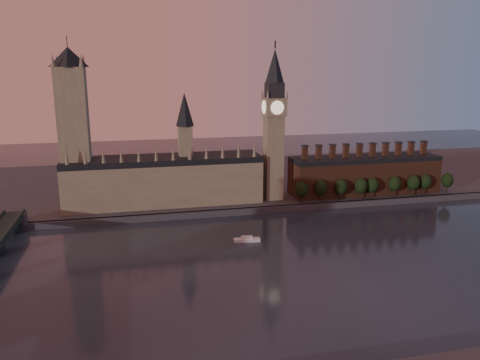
{
  "coord_description": "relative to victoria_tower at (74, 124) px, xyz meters",
  "views": [
    {
      "loc": [
        -84.76,
        -194.82,
        91.84
      ],
      "look_at": [
        -26.52,
        55.0,
        31.7
      ],
      "focal_mm": 35.0,
      "sensor_mm": 36.0,
      "label": 1
    }
  ],
  "objects": [
    {
      "name": "big_ben",
      "position": [
        130.0,
        -5.0,
        -2.26
      ],
      "size": [
        15.0,
        15.0,
        107.0
      ],
      "color": "gray",
      "rests_on": "north_bank"
    },
    {
      "name": "embankment_tree_4",
      "position": [
        198.24,
        -20.54,
        -45.62
      ],
      "size": [
        8.6,
        8.6,
        14.88
      ],
      "color": "black",
      "rests_on": "north_bank"
    },
    {
      "name": "embankment_tree_0",
      "position": [
        145.27,
        -20.78,
        -45.62
      ],
      "size": [
        8.6,
        8.6,
        14.88
      ],
      "color": "black",
      "rests_on": "north_bank"
    },
    {
      "name": "embankment_tree_1",
      "position": [
        159.79,
        -19.8,
        -45.62
      ],
      "size": [
        8.6,
        8.6,
        14.88
      ],
      "color": "black",
      "rests_on": "north_bank"
    },
    {
      "name": "embankment_tree_3",
      "position": [
        189.13,
        -21.41,
        -45.62
      ],
      "size": [
        8.6,
        8.6,
        14.88
      ],
      "color": "black",
      "rests_on": "north_bank"
    },
    {
      "name": "embankment_tree_7",
      "position": [
        240.67,
        -19.98,
        -45.62
      ],
      "size": [
        8.6,
        8.6,
        14.88
      ],
      "color": "black",
      "rests_on": "north_bank"
    },
    {
      "name": "victoria_tower",
      "position": [
        0.0,
        0.0,
        0.0
      ],
      "size": [
        24.0,
        24.0,
        108.0
      ],
      "color": "gray",
      "rests_on": "north_bank"
    },
    {
      "name": "north_bank",
      "position": [
        120.0,
        63.04,
        -57.09
      ],
      "size": [
        900.0,
        182.0,
        4.0
      ],
      "color": "#414145",
      "rests_on": "ground"
    },
    {
      "name": "river_boat",
      "position": [
        94.19,
        -73.74,
        -57.98
      ],
      "size": [
        14.84,
        5.73,
        2.89
      ],
      "rotation": [
        0.0,
        0.0,
        -0.11
      ],
      "color": "silver",
      "rests_on": "ground"
    },
    {
      "name": "ground",
      "position": [
        120.0,
        -115.0,
        -59.09
      ],
      "size": [
        900.0,
        900.0,
        0.0
      ],
      "primitive_type": "plane",
      "color": "black",
      "rests_on": "ground"
    },
    {
      "name": "chimney_block",
      "position": [
        200.0,
        -5.0,
        -41.27
      ],
      "size": [
        110.0,
        25.0,
        37.0
      ],
      "color": "brown",
      "rests_on": "north_bank"
    },
    {
      "name": "embankment_tree_2",
      "position": [
        174.66,
        -20.22,
        -45.62
      ],
      "size": [
        8.6,
        8.6,
        14.88
      ],
      "color": "black",
      "rests_on": "north_bank"
    },
    {
      "name": "palace_of_westminster",
      "position": [
        55.59,
        -0.09,
        -37.46
      ],
      "size": [
        130.0,
        30.3,
        74.0
      ],
      "color": "gray",
      "rests_on": "north_bank"
    },
    {
      "name": "embankment_tree_6",
      "position": [
        230.55,
        -20.78,
        -45.62
      ],
      "size": [
        8.6,
        8.6,
        14.88
      ],
      "color": "black",
      "rests_on": "north_bank"
    },
    {
      "name": "embankment_tree_5",
      "position": [
        215.48,
        -20.81,
        -45.62
      ],
      "size": [
        8.6,
        8.6,
        14.88
      ],
      "color": "black",
      "rests_on": "north_bank"
    },
    {
      "name": "embankment_tree_8",
      "position": [
        259.16,
        -19.56,
        -45.62
      ],
      "size": [
        8.6,
        8.6,
        14.88
      ],
      "color": "black",
      "rests_on": "north_bank"
    }
  ]
}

